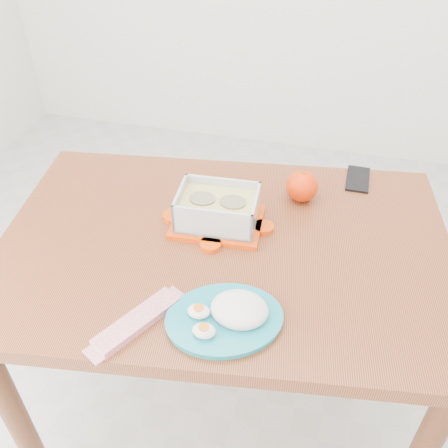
% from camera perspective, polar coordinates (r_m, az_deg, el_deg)
% --- Properties ---
extents(ground, '(3.50, 3.50, 0.00)m').
position_cam_1_polar(ground, '(1.85, 1.68, -18.94)').
color(ground, '#B7B7B2').
rests_on(ground, ground).
extents(dining_table, '(1.22, 0.90, 0.75)m').
position_cam_1_polar(dining_table, '(1.32, 0.00, -5.58)').
color(dining_table, brown).
rests_on(dining_table, ground).
extents(food_container, '(0.24, 0.19, 0.10)m').
position_cam_1_polar(food_container, '(1.27, -0.74, 1.68)').
color(food_container, '#E54106').
rests_on(food_container, dining_table).
extents(orange_fruit, '(0.09, 0.09, 0.09)m').
position_cam_1_polar(orange_fruit, '(1.38, 8.91, 4.29)').
color(orange_fruit, '#EA3704').
rests_on(orange_fruit, dining_table).
extents(rice_plate, '(0.32, 0.32, 0.07)m').
position_cam_1_polar(rice_plate, '(1.06, 0.59, -10.28)').
color(rice_plate, teal).
rests_on(rice_plate, dining_table).
extents(candy_bar, '(0.14, 0.20, 0.02)m').
position_cam_1_polar(candy_bar, '(1.08, -9.90, -10.91)').
color(candy_bar, red).
rests_on(candy_bar, dining_table).
extents(smartphone, '(0.07, 0.13, 0.01)m').
position_cam_1_polar(smartphone, '(1.51, 15.04, 4.98)').
color(smartphone, black).
rests_on(smartphone, dining_table).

